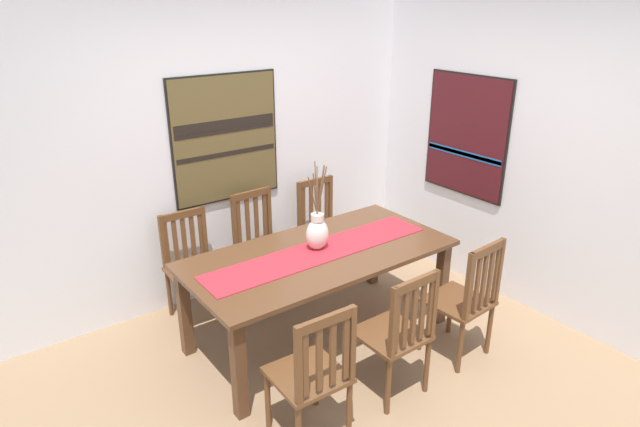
{
  "coord_description": "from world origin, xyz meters",
  "views": [
    {
      "loc": [
        -2.11,
        -2.29,
        2.53
      ],
      "look_at": [
        0.06,
        0.64,
        1.07
      ],
      "focal_mm": 30.4,
      "sensor_mm": 36.0,
      "label": 1
    }
  ],
  "objects_px": {
    "dining_table": "(319,263)",
    "chair_4": "(261,245)",
    "chair_1": "(192,264)",
    "chair_5": "(466,298)",
    "painting_on_back_wall": "(226,138)",
    "centerpiece_vase": "(317,232)",
    "chair_2": "(323,227)",
    "chair_3": "(313,374)",
    "chair_0": "(398,332)",
    "painting_on_side_wall": "(467,136)"
  },
  "relations": [
    {
      "from": "chair_1",
      "to": "chair_2",
      "type": "distance_m",
      "value": 1.33
    },
    {
      "from": "painting_on_back_wall",
      "to": "painting_on_side_wall",
      "type": "height_order",
      "value": "painting_on_back_wall"
    },
    {
      "from": "chair_4",
      "to": "chair_5",
      "type": "relative_size",
      "value": 1.0
    },
    {
      "from": "chair_3",
      "to": "centerpiece_vase",
      "type": "bearing_deg",
      "value": 52.61
    },
    {
      "from": "chair_1",
      "to": "painting_on_back_wall",
      "type": "distance_m",
      "value": 1.09
    },
    {
      "from": "chair_5",
      "to": "painting_on_side_wall",
      "type": "xyz_separation_m",
      "value": [
        1.02,
        0.94,
        0.87
      ]
    },
    {
      "from": "chair_2",
      "to": "painting_on_side_wall",
      "type": "distance_m",
      "value": 1.57
    },
    {
      "from": "dining_table",
      "to": "chair_2",
      "type": "height_order",
      "value": "chair_2"
    },
    {
      "from": "chair_1",
      "to": "chair_2",
      "type": "xyz_separation_m",
      "value": [
        1.33,
        -0.02,
        0.0
      ]
    },
    {
      "from": "chair_5",
      "to": "painting_on_back_wall",
      "type": "relative_size",
      "value": 0.89
    },
    {
      "from": "chair_2",
      "to": "chair_5",
      "type": "bearing_deg",
      "value": -88.8
    },
    {
      "from": "chair_3",
      "to": "painting_on_back_wall",
      "type": "xyz_separation_m",
      "value": [
        0.52,
        1.99,
        0.93
      ]
    },
    {
      "from": "chair_4",
      "to": "painting_on_side_wall",
      "type": "relative_size",
      "value": 0.88
    },
    {
      "from": "painting_on_back_wall",
      "to": "chair_4",
      "type": "bearing_deg",
      "value": -65.22
    },
    {
      "from": "chair_3",
      "to": "chair_4",
      "type": "bearing_deg",
      "value": 68.99
    },
    {
      "from": "painting_on_back_wall",
      "to": "chair_5",
      "type": "bearing_deg",
      "value": -66.34
    },
    {
      "from": "chair_5",
      "to": "chair_2",
      "type": "bearing_deg",
      "value": 91.2
    },
    {
      "from": "chair_0",
      "to": "chair_4",
      "type": "height_order",
      "value": "chair_4"
    },
    {
      "from": "dining_table",
      "to": "painting_on_back_wall",
      "type": "relative_size",
      "value": 1.87
    },
    {
      "from": "chair_2",
      "to": "centerpiece_vase",
      "type": "bearing_deg",
      "value": -129.11
    },
    {
      "from": "centerpiece_vase",
      "to": "painting_on_back_wall",
      "type": "distance_m",
      "value": 1.22
    },
    {
      "from": "centerpiece_vase",
      "to": "painting_on_back_wall",
      "type": "relative_size",
      "value": 0.66
    },
    {
      "from": "chair_2",
      "to": "chair_3",
      "type": "distance_m",
      "value": 2.18
    },
    {
      "from": "chair_1",
      "to": "chair_4",
      "type": "bearing_deg",
      "value": -3.25
    },
    {
      "from": "chair_2",
      "to": "chair_3",
      "type": "relative_size",
      "value": 0.99
    },
    {
      "from": "centerpiece_vase",
      "to": "chair_5",
      "type": "height_order",
      "value": "centerpiece_vase"
    },
    {
      "from": "chair_2",
      "to": "painting_on_back_wall",
      "type": "relative_size",
      "value": 0.86
    },
    {
      "from": "centerpiece_vase",
      "to": "chair_4",
      "type": "xyz_separation_m",
      "value": [
        -0.04,
        0.79,
        -0.39
      ]
    },
    {
      "from": "chair_2",
      "to": "chair_3",
      "type": "bearing_deg",
      "value": -128.21
    },
    {
      "from": "centerpiece_vase",
      "to": "dining_table",
      "type": "bearing_deg",
      "value": -109.23
    },
    {
      "from": "dining_table",
      "to": "chair_4",
      "type": "xyz_separation_m",
      "value": [
        -0.02,
        0.84,
        -0.16
      ]
    },
    {
      "from": "dining_table",
      "to": "chair_1",
      "type": "xyz_separation_m",
      "value": [
        -0.66,
        0.88,
        -0.17
      ]
    },
    {
      "from": "chair_2",
      "to": "painting_on_back_wall",
      "type": "xyz_separation_m",
      "value": [
        -0.83,
        0.27,
        0.93
      ]
    },
    {
      "from": "chair_1",
      "to": "painting_on_side_wall",
      "type": "xyz_separation_m",
      "value": [
        2.39,
        -0.77,
        0.89
      ]
    },
    {
      "from": "painting_on_side_wall",
      "to": "dining_table",
      "type": "bearing_deg",
      "value": -176.57
    },
    {
      "from": "dining_table",
      "to": "chair_5",
      "type": "xyz_separation_m",
      "value": [
        0.71,
        -0.84,
        -0.16
      ]
    },
    {
      "from": "dining_table",
      "to": "chair_4",
      "type": "relative_size",
      "value": 2.11
    },
    {
      "from": "painting_on_back_wall",
      "to": "painting_on_side_wall",
      "type": "xyz_separation_m",
      "value": [
        1.88,
        -1.03,
        -0.05
      ]
    },
    {
      "from": "chair_1",
      "to": "painting_on_side_wall",
      "type": "height_order",
      "value": "painting_on_side_wall"
    },
    {
      "from": "centerpiece_vase",
      "to": "chair_4",
      "type": "relative_size",
      "value": 0.75
    },
    {
      "from": "dining_table",
      "to": "painting_on_side_wall",
      "type": "height_order",
      "value": "painting_on_side_wall"
    },
    {
      "from": "centerpiece_vase",
      "to": "chair_5",
      "type": "distance_m",
      "value": 1.19
    },
    {
      "from": "chair_3",
      "to": "chair_2",
      "type": "bearing_deg",
      "value": 51.79
    },
    {
      "from": "chair_3",
      "to": "chair_4",
      "type": "distance_m",
      "value": 1.82
    },
    {
      "from": "centerpiece_vase",
      "to": "chair_2",
      "type": "distance_m",
      "value": 1.11
    },
    {
      "from": "chair_0",
      "to": "painting_on_side_wall",
      "type": "bearing_deg",
      "value": 29.1
    },
    {
      "from": "painting_on_side_wall",
      "to": "centerpiece_vase",
      "type": "bearing_deg",
      "value": -178.15
    },
    {
      "from": "dining_table",
      "to": "chair_2",
      "type": "bearing_deg",
      "value": 51.81
    },
    {
      "from": "chair_5",
      "to": "painting_on_back_wall",
      "type": "height_order",
      "value": "painting_on_back_wall"
    },
    {
      "from": "dining_table",
      "to": "painting_on_side_wall",
      "type": "xyz_separation_m",
      "value": [
        1.73,
        0.1,
        0.72
      ]
    }
  ]
}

